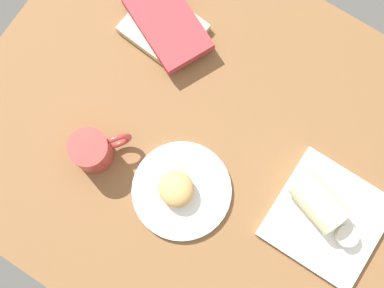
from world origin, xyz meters
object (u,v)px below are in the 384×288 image
Objects in this scene: breakfast_wrap at (319,202)px; coffee_mug at (93,150)px; square_plate at (327,219)px; book_stack at (166,26)px; round_plate at (182,191)px; sauce_cup at (347,236)px; scone_pastry at (176,189)px.

coffee_mug is at bearing -52.08° from breakfast_wrap.
breakfast_wrap reaches higher than square_plate.
book_stack is at bearing 161.46° from square_plate.
round_plate is 4.76× the size of sauce_cup.
round_plate is 0.90× the size of book_stack.
sauce_cup reaches higher than square_plate.
sauce_cup is 62.02cm from book_stack.
scone_pastry is (-0.87, -0.60, 3.24)cm from round_plate.
scone_pastry is 38.39cm from book_stack.
breakfast_wrap reaches higher than book_stack.
book_stack reaches higher than square_plate.
scone_pastry is 30.28cm from breakfast_wrap.
coffee_mug reaches higher than breakfast_wrap.
round_plate is at bearing -51.57° from book_stack.
scone_pastry reaches higher than round_plate.
coffee_mug is (3.33, -33.49, 2.35)cm from book_stack.
round_plate is 1.88× the size of breakfast_wrap.
round_plate is 3.41cm from scone_pastry.
book_stack is (-58.86, 19.54, -0.57)cm from sauce_cup.
scone_pastry is at bearing 8.10° from coffee_mug.
breakfast_wrap is 0.48× the size of book_stack.
coffee_mug is (-19.68, -2.80, 0.87)cm from scone_pastry.
coffee_mug reaches higher than sauce_cup.
scone_pastry is at bearing -162.72° from sauce_cup.
round_plate is 21.23cm from coffee_mug.
coffee_mug is (-55.53, -13.95, 1.78)cm from sauce_cup.
square_plate is 1.96× the size of breakfast_wrap.
sauce_cup is (34.98, 10.55, 2.34)cm from round_plate.
square_plate is at bearing 21.80° from round_plate.
coffee_mug is at bearing -170.61° from round_plate.
square_plate is 53.03cm from coffee_mug.
square_plate is 56.88cm from book_stack.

